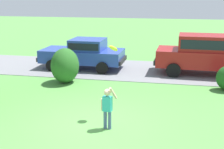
% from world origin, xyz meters
% --- Properties ---
extents(ground_plane, '(80.00, 80.00, 0.00)m').
position_xyz_m(ground_plane, '(0.00, 0.00, 0.00)').
color(ground_plane, '#518E42').
extents(driveway_strip, '(28.00, 4.40, 0.02)m').
position_xyz_m(driveway_strip, '(0.00, 6.93, 0.01)').
color(driveway_strip, slate).
rests_on(driveway_strip, ground).
extents(shrub_near_tree, '(1.21, 1.39, 1.53)m').
position_xyz_m(shrub_near_tree, '(-2.30, 4.09, 0.77)').
color(shrub_near_tree, '#286023').
rests_on(shrub_near_tree, ground).
extents(parked_sedan, '(4.43, 2.16, 1.56)m').
position_xyz_m(parked_sedan, '(-2.22, 6.77, 0.85)').
color(parked_sedan, '#28429E').
rests_on(parked_sedan, ground).
extents(parked_suv, '(4.76, 2.23, 1.92)m').
position_xyz_m(parked_suv, '(3.80, 6.76, 1.08)').
color(parked_suv, maroon).
rests_on(parked_suv, ground).
extents(child_thrower, '(0.47, 0.24, 1.29)m').
position_xyz_m(child_thrower, '(0.54, -0.22, 0.72)').
color(child_thrower, '#4C608C').
rests_on(child_thrower, ground).
extents(frisbee, '(0.33, 0.25, 0.27)m').
position_xyz_m(frisbee, '(0.53, 0.70, 2.22)').
color(frisbee, yellow).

